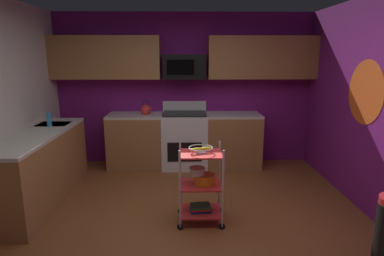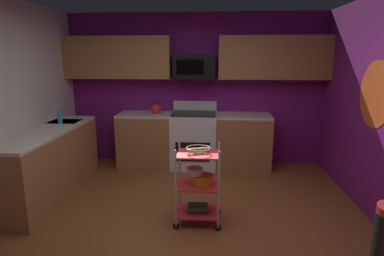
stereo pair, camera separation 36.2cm
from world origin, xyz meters
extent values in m
cube|color=brown|center=(0.00, 0.00, -0.02)|extent=(4.40, 4.80, 0.04)
cube|color=#751970|center=(0.00, 2.43, 1.30)|extent=(4.52, 0.06, 2.60)
cylinder|color=#E5591E|center=(2.20, 0.59, 1.45)|extent=(0.00, 0.79, 0.79)
cube|color=#9E6B3D|center=(0.00, 2.10, 0.44)|extent=(2.58, 0.60, 0.88)
cube|color=beige|center=(0.00, 2.10, 0.90)|extent=(2.58, 0.60, 0.04)
cube|color=#9E6B3D|center=(-1.90, 0.76, 0.44)|extent=(0.60, 2.08, 0.88)
cube|color=beige|center=(-1.90, 0.76, 0.90)|extent=(0.60, 2.08, 0.04)
cube|color=#B7BABC|center=(-1.90, 1.35, 0.84)|extent=(0.44, 0.36, 0.16)
cube|color=white|center=(0.00, 2.10, 0.46)|extent=(0.76, 0.64, 0.92)
cube|color=black|center=(0.00, 1.78, 0.35)|extent=(0.56, 0.01, 0.32)
cube|color=white|center=(0.00, 2.39, 1.01)|extent=(0.76, 0.06, 0.18)
cube|color=black|center=(0.00, 2.10, 0.93)|extent=(0.72, 0.60, 0.02)
cube|color=#9E6B3D|center=(-1.30, 2.23, 1.85)|extent=(1.80, 0.33, 0.70)
cube|color=#9E6B3D|center=(1.30, 2.23, 1.85)|extent=(1.80, 0.33, 0.70)
cube|color=black|center=(0.00, 2.21, 1.70)|extent=(0.70, 0.38, 0.40)
cube|color=black|center=(-0.06, 2.02, 1.70)|extent=(0.44, 0.01, 0.24)
cylinder|color=silver|center=(-0.05, -0.03, 0.47)|extent=(0.02, 0.02, 0.88)
cylinder|color=black|center=(-0.05, -0.03, 0.04)|extent=(0.07, 0.02, 0.07)
cylinder|color=silver|center=(0.41, -0.03, 0.47)|extent=(0.02, 0.02, 0.88)
cylinder|color=black|center=(0.41, -0.03, 0.04)|extent=(0.07, 0.02, 0.07)
cylinder|color=silver|center=(-0.05, 0.35, 0.47)|extent=(0.02, 0.02, 0.88)
cylinder|color=black|center=(-0.05, 0.35, 0.04)|extent=(0.07, 0.02, 0.07)
cylinder|color=silver|center=(0.41, 0.35, 0.47)|extent=(0.02, 0.02, 0.88)
cylinder|color=black|center=(0.41, 0.35, 0.04)|extent=(0.07, 0.02, 0.07)
cube|color=red|center=(0.18, 0.16, 0.12)|extent=(0.47, 0.38, 0.02)
cube|color=red|center=(0.18, 0.16, 0.45)|extent=(0.47, 0.38, 0.02)
cube|color=red|center=(0.18, 0.16, 0.82)|extent=(0.47, 0.38, 0.02)
torus|color=silver|center=(0.18, 0.16, 0.89)|extent=(0.27, 0.27, 0.01)
cylinder|color=silver|center=(0.18, 0.16, 0.84)|extent=(0.12, 0.12, 0.02)
ellipsoid|color=yellow|center=(0.23, 0.18, 0.87)|extent=(0.17, 0.09, 0.04)
ellipsoid|color=yellow|center=(0.13, 0.15, 0.87)|extent=(0.17, 0.09, 0.04)
cylinder|color=orange|center=(0.23, 0.16, 0.51)|extent=(0.24, 0.24, 0.11)
torus|color=orange|center=(0.23, 0.16, 0.57)|extent=(0.25, 0.25, 0.01)
cylinder|color=silver|center=(0.14, 0.17, 0.61)|extent=(0.17, 0.17, 0.08)
torus|color=silver|center=(0.14, 0.17, 0.65)|extent=(0.18, 0.18, 0.01)
cube|color=#1E4C8C|center=(0.18, 0.16, 0.14)|extent=(0.25, 0.18, 0.03)
cube|color=#B22626|center=(0.18, 0.16, 0.17)|extent=(0.22, 0.18, 0.02)
cube|color=#26723F|center=(0.18, 0.16, 0.19)|extent=(0.24, 0.19, 0.02)
sphere|color=red|center=(-0.65, 2.10, 0.99)|extent=(0.18, 0.18, 0.18)
sphere|color=black|center=(-0.65, 2.10, 1.08)|extent=(0.03, 0.03, 0.03)
cone|color=red|center=(-0.57, 2.10, 1.01)|extent=(0.09, 0.04, 0.06)
torus|color=black|center=(-0.65, 2.10, 1.10)|extent=(0.12, 0.01, 0.12)
cylinder|color=#2D8CBF|center=(-1.88, 1.16, 1.02)|extent=(0.06, 0.06, 0.20)
camera|label=1|loc=(0.01, -3.30, 1.90)|focal=30.47mm
camera|label=2|loc=(0.37, -3.29, 1.90)|focal=30.47mm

